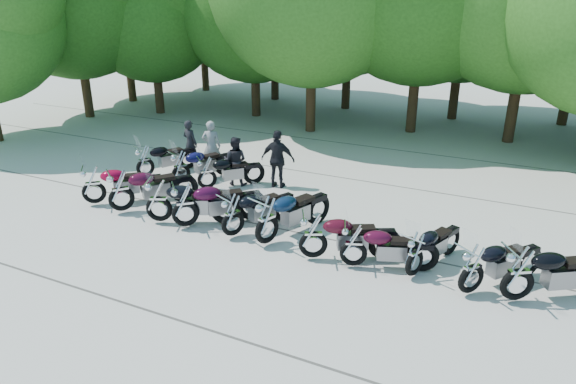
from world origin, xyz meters
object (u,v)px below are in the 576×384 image
at_px(motorcycle_4, 233,214).
at_px(rider_2, 278,159).
at_px(motorcycle_6, 313,234).
at_px(rider_3, 211,146).
at_px(motorcycle_1, 120,190).
at_px(motorcycle_13, 207,172).
at_px(motorcycle_0, 93,184).
at_px(motorcycle_3, 185,204).
at_px(rider_1, 235,161).
at_px(motorcycle_10, 519,272).
at_px(motorcycle_7, 354,244).
at_px(motorcycle_11, 145,160).
at_px(motorcycle_5, 267,219).
at_px(motorcycle_12, 180,166).
at_px(motorcycle_2, 158,199).
at_px(rider_0, 190,143).
at_px(motorcycle_9, 473,268).
at_px(motorcycle_8, 415,253).

bearing_deg(motorcycle_4, rider_2, -55.35).
relative_size(motorcycle_6, rider_3, 1.31).
bearing_deg(motorcycle_1, motorcycle_13, -77.02).
height_order(motorcycle_0, motorcycle_3, motorcycle_3).
height_order(motorcycle_0, rider_1, rider_1).
distance_m(motorcycle_6, motorcycle_10, 4.41).
bearing_deg(motorcycle_10, motorcycle_1, 56.96).
height_order(motorcycle_10, rider_2, rider_2).
bearing_deg(motorcycle_7, rider_3, 36.36).
bearing_deg(motorcycle_11, motorcycle_5, -177.90).
relative_size(motorcycle_6, motorcycle_12, 1.02).
relative_size(motorcycle_7, motorcycle_12, 0.94).
bearing_deg(rider_2, motorcycle_2, 58.44).
xyz_separation_m(motorcycle_5, motorcycle_10, (5.72, -0.04, -0.02)).
bearing_deg(rider_3, motorcycle_1, 62.74).
bearing_deg(motorcycle_0, motorcycle_10, -131.81).
distance_m(motorcycle_5, rider_1, 4.49).
distance_m(motorcycle_2, motorcycle_5, 3.24).
relative_size(rider_0, rider_1, 1.05).
bearing_deg(motorcycle_9, motorcycle_8, 28.99).
bearing_deg(motorcycle_0, motorcycle_2, -135.36).
distance_m(motorcycle_6, motorcycle_9, 3.53).
xyz_separation_m(rider_1, rider_3, (-1.47, 0.84, 0.09)).
bearing_deg(motorcycle_9, motorcycle_13, 20.60).
relative_size(motorcycle_9, rider_1, 1.42).
relative_size(motorcycle_1, motorcycle_4, 1.08).
height_order(motorcycle_6, motorcycle_12, motorcycle_6).
bearing_deg(motorcycle_1, rider_1, -78.94).
distance_m(motorcycle_0, motorcycle_8, 9.42).
xyz_separation_m(motorcycle_0, motorcycle_6, (7.10, -0.24, -0.01)).
bearing_deg(motorcycle_5, motorcycle_11, -2.88).
distance_m(motorcycle_10, rider_0, 11.94).
distance_m(motorcycle_3, motorcycle_7, 4.70).
bearing_deg(motorcycle_6, motorcycle_9, -116.42).
distance_m(rider_1, rider_3, 1.70).
xyz_separation_m(motorcycle_4, motorcycle_8, (4.62, 0.04, -0.06)).
distance_m(motorcycle_7, motorcycle_9, 2.56).
bearing_deg(motorcycle_7, motorcycle_0, 68.02).
bearing_deg(motorcycle_2, motorcycle_9, -114.61).
xyz_separation_m(motorcycle_1, motorcycle_5, (4.65, 0.02, 0.01)).
relative_size(motorcycle_0, motorcycle_4, 1.02).
xyz_separation_m(motorcycle_2, motorcycle_3, (0.84, 0.05, 0.00)).
distance_m(motorcycle_1, motorcycle_7, 6.95).
relative_size(motorcycle_5, rider_0, 1.52).
xyz_separation_m(motorcycle_10, rider_2, (-7.30, 3.77, 0.24)).
xyz_separation_m(motorcycle_1, motorcycle_13, (1.17, 2.55, -0.10)).
height_order(rider_0, rider_2, rider_2).
bearing_deg(motorcycle_3, motorcycle_0, 43.66).
bearing_deg(motorcycle_6, motorcycle_7, -114.13).
distance_m(motorcycle_1, motorcycle_2, 1.42).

